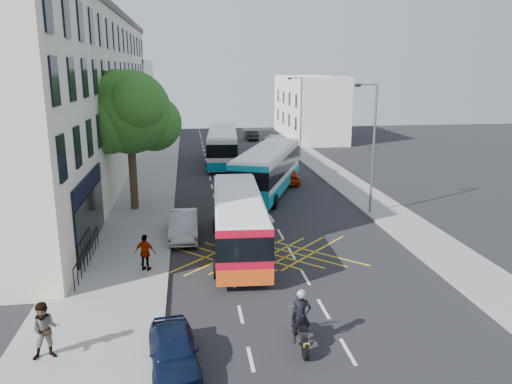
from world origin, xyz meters
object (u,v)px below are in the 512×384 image
object	(u,v)px
bus_near	(239,221)
motorbike	(301,320)
street_tree	(129,113)
distant_car_silver	(269,142)
lamp_near	(372,142)
red_hatchback	(288,176)
bus_far	(223,146)
pedestrian_far	(145,253)
parked_car_silver	(184,225)
distant_car_grey	(225,144)
pedestrian_near	(45,331)
bus_mid	(268,170)
parked_car_blue	(173,350)
distant_car_dark	(252,135)
lamp_far	(300,113)

from	to	relation	value
bus_near	motorbike	world-z (taller)	bus_near
street_tree	distant_car_silver	distance (m)	28.07
lamp_near	motorbike	xyz separation A→B (m)	(-7.67, -14.43, -3.66)
street_tree	red_hatchback	size ratio (longest dim) A/B	2.17
bus_far	distant_car_silver	xyz separation A→B (m)	(6.00, 8.82, -0.97)
street_tree	pedestrian_far	xyz separation A→B (m)	(1.51, -10.52, -5.31)
red_hatchback	pedestrian_far	world-z (taller)	pedestrian_far
parked_car_silver	distant_car_grey	distance (m)	29.94
distant_car_silver	pedestrian_near	world-z (taller)	pedestrian_near
bus_near	motorbike	size ratio (longest dim) A/B	4.52
bus_mid	red_hatchback	xyz separation A→B (m)	(2.16, 3.21, -1.17)
distant_car_silver	pedestrian_near	xyz separation A→B (m)	(-13.87, -41.57, 0.34)
street_tree	parked_car_blue	xyz separation A→B (m)	(2.91, -18.12, -5.68)
bus_near	pedestrian_far	distance (m)	5.06
parked_car_silver	distant_car_silver	bearing A→B (deg)	73.01
bus_near	red_hatchback	size ratio (longest dim) A/B	2.56
lamp_near	distant_car_dark	world-z (taller)	lamp_near
distant_car_grey	distant_car_silver	size ratio (longest dim) A/B	1.06
red_hatchback	distant_car_dark	world-z (taller)	distant_car_dark
distant_car_dark	pedestrian_near	xyz separation A→B (m)	(-12.73, -48.75, 0.46)
lamp_far	distant_car_silver	size ratio (longest dim) A/B	1.83
lamp_far	parked_car_blue	size ratio (longest dim) A/B	2.22
motorbike	distant_car_grey	xyz separation A→B (m)	(0.66, 41.12, -0.31)
bus_mid	pedestrian_far	world-z (taller)	bus_mid
bus_mid	parked_car_silver	xyz separation A→B (m)	(-6.10, -9.23, -1.04)
distant_car_silver	pedestrian_near	bearing A→B (deg)	77.64
parked_car_blue	lamp_near	bearing A→B (deg)	45.91
distant_car_dark	distant_car_silver	bearing A→B (deg)	97.02
motorbike	parked_car_silver	distance (m)	12.16
bus_far	motorbike	world-z (taller)	bus_far
distant_car_grey	distant_car_dark	world-z (taller)	distant_car_grey
lamp_near	distant_car_silver	xyz separation A→B (m)	(-1.86, 27.30, -3.87)
motorbike	distant_car_silver	xyz separation A→B (m)	(5.81, 41.72, -0.21)
lamp_near	lamp_far	bearing A→B (deg)	90.00
parked_car_blue	pedestrian_near	bearing A→B (deg)	161.18
red_hatchback	parked_car_silver	bearing A→B (deg)	60.71
bus_near	bus_mid	xyz separation A→B (m)	(3.34, 11.51, 0.23)
bus_near	street_tree	bearing A→B (deg)	129.02
lamp_near	bus_mid	distance (m)	8.81
parked_car_silver	red_hatchback	world-z (taller)	parked_car_silver
parked_car_blue	lamp_far	bearing A→B (deg)	65.25
red_hatchback	bus_mid	bearing A→B (deg)	60.35
lamp_near	red_hatchback	xyz separation A→B (m)	(-3.26, 9.54, -4.03)
street_tree	lamp_near	size ratio (longest dim) A/B	1.10
parked_car_blue	distant_car_silver	size ratio (longest dim) A/B	0.83
lamp_near	motorbike	distance (m)	16.74
lamp_far	bus_mid	distance (m)	14.98
lamp_near	lamp_far	world-z (taller)	same
bus_mid	distant_car_dark	xyz separation A→B (m)	(2.43, 28.14, -1.13)
lamp_far	bus_far	world-z (taller)	lamp_far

